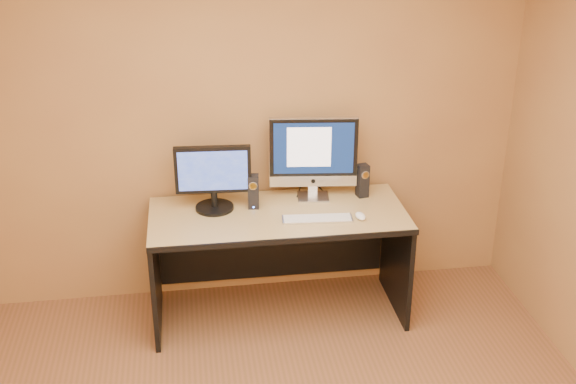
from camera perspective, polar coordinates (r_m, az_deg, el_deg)
name	(u,v)px	position (r m, az deg, el deg)	size (l,w,h in m)	color
walls	(277,270)	(3.21, -0.84, -6.20)	(4.00, 4.00, 2.60)	#9D743F
desk	(279,265)	(5.05, -0.75, -5.77)	(1.73, 0.76, 0.80)	tan
imac	(314,158)	(4.97, 2.04, 2.68)	(0.62, 0.23, 0.59)	#B7B7BB
second_monitor	(213,178)	(4.85, -5.92, 1.08)	(0.52, 0.26, 0.45)	black
speaker_left	(253,191)	(4.90, -2.75, 0.04)	(0.07, 0.08, 0.24)	black
speaker_right	(363,181)	(5.09, 5.91, 0.90)	(0.07, 0.08, 0.24)	black
keyboard	(317,219)	(4.77, 2.33, -2.11)	(0.46, 0.13, 0.02)	silver
mouse	(360,216)	(4.80, 5.74, -1.89)	(0.06, 0.11, 0.04)	white
cable_a	(322,190)	(5.19, 2.73, 0.13)	(0.01, 0.01, 0.24)	black
cable_b	(299,191)	(5.17, 0.88, 0.06)	(0.01, 0.01, 0.19)	black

